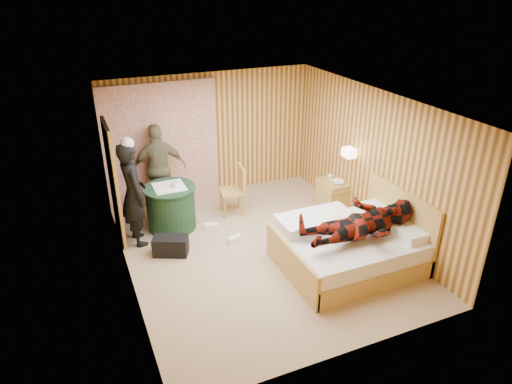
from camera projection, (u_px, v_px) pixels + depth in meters
name	position (u px, v px, depth m)	size (l,w,h in m)	color
floor	(260.00, 250.00, 7.59)	(4.20, 5.00, 0.01)	tan
ceiling	(261.00, 102.00, 6.52)	(4.20, 5.00, 0.01)	silver
wall_back	(210.00, 135.00, 9.13)	(4.20, 0.02, 2.50)	#F1B75C
wall_left	(122.00, 206.00, 6.31)	(0.02, 5.00, 2.50)	#F1B75C
wall_right	(373.00, 162.00, 7.80)	(0.02, 5.00, 2.50)	#F1B75C
curtain	(162.00, 145.00, 8.74)	(2.20, 0.08, 2.40)	white
doorway	(113.00, 183.00, 7.58)	(0.06, 0.90, 2.05)	black
wall_lamp	(349.00, 153.00, 8.09)	(0.26, 0.24, 0.16)	gold
bed	(349.00, 246.00, 7.11)	(2.05, 1.62, 1.11)	#D7AE58
nightstand	(332.00, 195.00, 8.81)	(0.45, 0.61, 0.59)	#D7AE58
round_table	(171.00, 207.00, 8.13)	(0.92, 0.92, 0.81)	#1D3F26
chair_far	(162.00, 185.00, 8.67)	(0.46, 0.46, 0.93)	#D7AE58
chair_near	(236.00, 186.00, 8.58)	(0.48, 0.48, 0.95)	#D7AE58
duffel_bag	(171.00, 246.00, 7.43)	(0.55, 0.30, 0.31)	black
sneaker_left	(211.00, 226.00, 8.21)	(0.25, 0.10, 0.11)	white
sneaker_right	(235.00, 239.00, 7.80)	(0.26, 0.11, 0.11)	white
woman_standing	(133.00, 194.00, 7.48)	(0.65, 0.43, 1.79)	black
man_at_table	(159.00, 168.00, 8.57)	(1.01, 0.42, 1.72)	#6F6A4A
man_on_bed	(364.00, 215.00, 6.64)	(1.77, 0.67, 0.86)	maroon
book_lower	(335.00, 182.00, 8.64)	(0.17, 0.22, 0.02)	white
book_upper	(335.00, 181.00, 8.63)	(0.16, 0.22, 0.02)	white
cup_nightstand	(330.00, 177.00, 8.77)	(0.10, 0.10, 0.09)	white
cup_table	(175.00, 184.00, 7.93)	(0.12, 0.12, 0.10)	white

